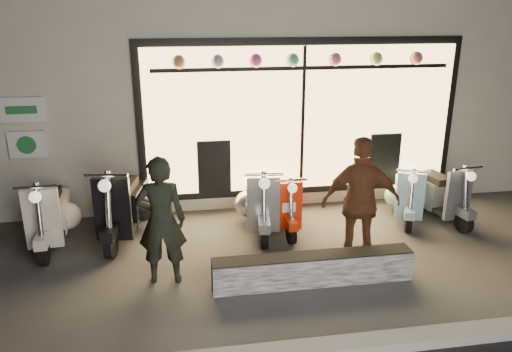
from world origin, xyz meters
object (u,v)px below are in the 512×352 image
(man, at_px, (161,221))
(woman, at_px, (361,202))
(graffiti_barrier, at_px, (313,269))
(scooter_red, at_px, (279,203))
(scooter_silver, at_px, (261,201))

(man, height_order, woman, woman)
(graffiti_barrier, relative_size, man, 1.53)
(scooter_red, distance_m, woman, 1.69)
(scooter_silver, xyz_separation_m, scooter_red, (0.30, -0.01, -0.05))
(woman, bearing_deg, scooter_silver, -44.78)
(scooter_silver, bearing_deg, man, -129.46)
(scooter_silver, height_order, woman, woman)
(graffiti_barrier, bearing_deg, scooter_red, 91.47)
(graffiti_barrier, distance_m, man, 1.99)
(scooter_silver, relative_size, man, 0.91)
(scooter_silver, bearing_deg, woman, -46.04)
(woman, bearing_deg, man, 8.60)
(graffiti_barrier, height_order, woman, woman)
(scooter_silver, distance_m, scooter_red, 0.31)
(man, bearing_deg, scooter_red, -137.42)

